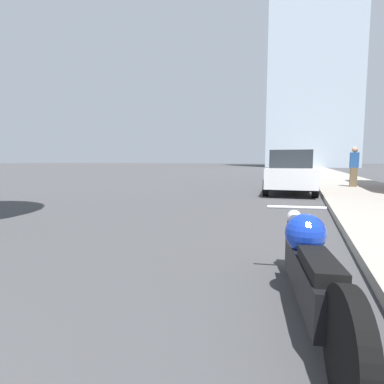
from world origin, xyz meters
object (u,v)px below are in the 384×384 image
(motorcycle, at_px, (310,267))
(parked_car_black, at_px, (296,166))
(parked_car_white, at_px, (290,173))
(parked_car_blue, at_px, (298,168))
(pedestrian, at_px, (354,166))
(parked_car_silver, at_px, (298,164))

(motorcycle, height_order, parked_car_black, parked_car_black)
(parked_car_white, bearing_deg, parked_car_black, 86.57)
(parked_car_white, xyz_separation_m, parked_car_blue, (0.18, 11.84, -0.04))
(parked_car_blue, bearing_deg, parked_car_white, -85.81)
(motorcycle, distance_m, parked_car_blue, 21.85)
(parked_car_blue, bearing_deg, pedestrian, -69.77)
(parked_car_white, relative_size, parked_car_silver, 0.93)
(parked_car_black, distance_m, parked_car_silver, 11.06)
(motorcycle, height_order, pedestrian, pedestrian)
(motorcycle, height_order, parked_car_white, parked_car_white)
(parked_car_blue, relative_size, parked_car_black, 0.91)
(parked_car_blue, xyz_separation_m, pedestrian, (2.50, -9.21, 0.28))
(parked_car_white, height_order, parked_car_silver, parked_car_silver)
(parked_car_black, height_order, pedestrian, pedestrian)
(motorcycle, xyz_separation_m, parked_car_black, (-0.69, 32.48, 0.35))
(parked_car_black, bearing_deg, pedestrian, -85.79)
(parked_car_black, height_order, parked_car_silver, parked_car_silver)
(parked_car_blue, bearing_deg, parked_car_black, 96.72)
(motorcycle, relative_size, parked_car_blue, 0.64)
(motorcycle, distance_m, pedestrian, 12.83)
(motorcycle, xyz_separation_m, parked_car_white, (-0.55, 9.99, 0.44))
(parked_car_blue, height_order, pedestrian, pedestrian)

